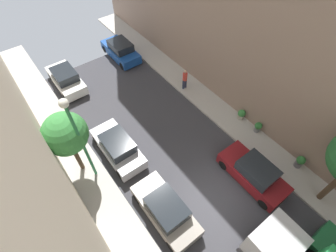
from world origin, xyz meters
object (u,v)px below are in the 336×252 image
Objects in this scene: potted_plant_1 at (258,127)px; potted_plant_2 at (300,162)px; parked_car_right_2 at (254,173)px; potted_plant_0 at (241,114)px; parked_car_right_3 at (121,50)px; street_tree_0 at (65,134)px; parked_car_left_3 at (66,79)px; pedestrian at (185,79)px; parked_car_left_2 at (118,147)px; parked_car_left_1 at (166,210)px; lamp_post at (77,133)px.

potted_plant_2 reaches higher than potted_plant_1.
potted_plant_0 is (2.99, 3.66, -0.15)m from parked_car_right_2.
parked_car_right_3 is 16.65m from potted_plant_2.
street_tree_0 reaches higher than parked_car_right_2.
parked_car_right_2 is (5.40, -14.53, 0.00)m from parked_car_left_3.
pedestrian reaches higher than potted_plant_2.
street_tree_0 is at bearing 138.93° from parked_car_right_2.
parked_car_left_2 is at bearing -9.32° from street_tree_0.
parked_car_left_1 is 6.54m from street_tree_0.
pedestrian reaches higher than parked_car_left_2.
lamp_post is (-1.90, 4.53, 3.51)m from parked_car_left_1.
potted_plant_0 is 0.12× the size of lamp_post.
pedestrian is 1.93× the size of potted_plant_2.
potted_plant_2 is at bearing -91.82° from potted_plant_1.
parked_car_right_3 is 12.38m from lamp_post.
parked_car_right_2 is 4.71× the size of potted_plant_2.
potted_plant_2 is at bearing -79.98° from parked_car_right_3.
parked_car_right_2 is 0.91× the size of street_tree_0.
parked_car_left_2 is 5.21× the size of potted_plant_1.
parked_car_left_1 is 5.02m from parked_car_left_2.
parked_car_right_3 is 11.84m from street_tree_0.
lamp_post is (-1.90, -0.49, 3.51)m from parked_car_left_2.
parked_car_left_2 reaches higher than potted_plant_0.
parked_car_left_2 is 0.67× the size of lamp_post.
parked_car_left_3 is 2.44× the size of pedestrian.
parked_car_left_2 is at bearing 14.44° from lamp_post.
parked_car_left_3 is 1.00× the size of parked_car_right_2.
pedestrian is (7.23, -5.97, 0.35)m from parked_car_left_3.
parked_car_left_3 is 1.00× the size of parked_car_right_3.
lamp_post reaches higher than potted_plant_0.
parked_car_left_2 is 5.37× the size of potted_plant_0.
parked_car_right_3 is 6.94m from pedestrian.
parked_car_right_3 is (5.40, 13.89, 0.00)m from parked_car_left_1.
parked_car_right_3 is (0.00, 15.25, 0.00)m from parked_car_right_2.
pedestrian is 5.06m from potted_plant_0.
parked_car_left_1 and parked_car_left_2 have the same top height.
potted_plant_1 is (3.00, 2.18, -0.12)m from parked_car_right_2.
lamp_post is at bearing -102.40° from parked_car_left_3.
pedestrian is (7.23, 2.18, 0.35)m from parked_car_left_2.
potted_plant_0 is at bearing 90.41° from potted_plant_1.
parked_car_left_3 and parked_car_right_2 have the same top height.
street_tree_0 is at bearing 117.71° from lamp_post.
potted_plant_0 is at bearing -16.09° from street_tree_0.
lamp_post is (-7.30, -9.36, 3.51)m from parked_car_right_3.
parked_car_right_3 is at bearing 105.29° from pedestrian.
potted_plant_0 is (8.39, -2.71, -0.15)m from parked_car_left_2.
lamp_post is at bearing 167.80° from potted_plant_0.
parked_car_left_1 is 5.57m from parked_car_right_2.
potted_plant_0 is at bearing 15.35° from parked_car_left_1.
parked_car_left_1 is 8.70m from potted_plant_0.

